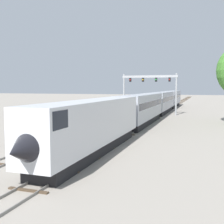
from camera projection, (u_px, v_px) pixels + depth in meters
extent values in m
plane|color=gray|center=(52.00, 162.00, 22.25)|extent=(400.00, 400.00, 0.00)
cube|color=slate|center=(167.00, 108.00, 78.46)|extent=(0.07, 200.00, 0.16)
cube|color=slate|center=(173.00, 108.00, 78.00)|extent=(0.07, 200.00, 0.16)
cube|color=#473828|center=(28.00, 190.00, 15.95)|extent=(2.60, 0.24, 0.10)
cube|color=#473828|center=(62.00, 171.00, 19.72)|extent=(2.60, 0.24, 0.10)
cube|color=#473828|center=(85.00, 157.00, 23.50)|extent=(2.60, 0.24, 0.10)
cube|color=#473828|center=(102.00, 147.00, 27.27)|extent=(2.60, 0.24, 0.10)
cube|color=#473828|center=(115.00, 140.00, 31.05)|extent=(2.60, 0.24, 0.10)
cube|color=#473828|center=(125.00, 134.00, 34.82)|extent=(2.60, 0.24, 0.10)
cube|color=#473828|center=(133.00, 130.00, 38.60)|extent=(2.60, 0.24, 0.10)
cube|color=#473828|center=(139.00, 126.00, 42.37)|extent=(2.60, 0.24, 0.10)
cube|color=#473828|center=(145.00, 123.00, 46.14)|extent=(2.60, 0.24, 0.10)
cube|color=#473828|center=(149.00, 120.00, 49.92)|extent=(2.60, 0.24, 0.10)
cube|color=#473828|center=(153.00, 118.00, 53.69)|extent=(2.60, 0.24, 0.10)
cube|color=#473828|center=(157.00, 116.00, 57.47)|extent=(2.60, 0.24, 0.10)
cube|color=#473828|center=(160.00, 114.00, 61.24)|extent=(2.60, 0.24, 0.10)
cube|color=#473828|center=(163.00, 112.00, 65.02)|extent=(2.60, 0.24, 0.10)
cube|color=#473828|center=(165.00, 111.00, 68.79)|extent=(2.60, 0.24, 0.10)
cube|color=#473828|center=(167.00, 110.00, 72.57)|extent=(2.60, 0.24, 0.10)
cube|color=#473828|center=(169.00, 109.00, 76.34)|extent=(2.60, 0.24, 0.10)
cube|color=#473828|center=(171.00, 108.00, 80.12)|extent=(2.60, 0.24, 0.10)
cube|color=#473828|center=(172.00, 107.00, 83.89)|extent=(2.60, 0.24, 0.10)
cube|color=#473828|center=(174.00, 106.00, 87.67)|extent=(2.60, 0.24, 0.10)
cube|color=#473828|center=(175.00, 105.00, 91.44)|extent=(2.60, 0.24, 0.10)
cube|color=#473828|center=(176.00, 104.00, 95.22)|extent=(2.60, 0.24, 0.10)
cube|color=#473828|center=(178.00, 104.00, 98.99)|extent=(2.60, 0.24, 0.10)
cube|color=#473828|center=(179.00, 103.00, 102.77)|extent=(2.60, 0.24, 0.10)
cube|color=#473828|center=(180.00, 102.00, 106.54)|extent=(2.60, 0.24, 0.10)
cube|color=#473828|center=(181.00, 102.00, 110.31)|extent=(2.60, 0.24, 0.10)
cube|color=#473828|center=(181.00, 101.00, 114.09)|extent=(2.60, 0.24, 0.10)
cube|color=#473828|center=(182.00, 101.00, 117.86)|extent=(2.60, 0.24, 0.10)
cube|color=#473828|center=(183.00, 101.00, 121.64)|extent=(2.60, 0.24, 0.10)
cube|color=#473828|center=(184.00, 100.00, 125.41)|extent=(2.60, 0.24, 0.10)
cube|color=#473828|center=(184.00, 100.00, 129.19)|extent=(2.60, 0.24, 0.10)
cube|color=#473828|center=(185.00, 99.00, 132.96)|extent=(2.60, 0.24, 0.10)
cube|color=#473828|center=(185.00, 99.00, 136.74)|extent=(2.60, 0.24, 0.10)
cube|color=#473828|center=(186.00, 99.00, 140.51)|extent=(2.60, 0.24, 0.10)
cube|color=#473828|center=(187.00, 98.00, 144.29)|extent=(2.60, 0.24, 0.10)
cube|color=#473828|center=(187.00, 98.00, 148.06)|extent=(2.60, 0.24, 0.10)
cube|color=#473828|center=(188.00, 98.00, 151.84)|extent=(2.60, 0.24, 0.10)
cube|color=#473828|center=(188.00, 98.00, 155.61)|extent=(2.60, 0.24, 0.10)
cube|color=#473828|center=(188.00, 97.00, 159.39)|extent=(2.60, 0.24, 0.10)
cube|color=#473828|center=(189.00, 97.00, 163.16)|extent=(2.60, 0.24, 0.10)
cube|color=#473828|center=(189.00, 97.00, 166.94)|extent=(2.60, 0.24, 0.10)
cube|color=#473828|center=(190.00, 97.00, 170.71)|extent=(2.60, 0.24, 0.10)
cube|color=slate|center=(130.00, 114.00, 61.33)|extent=(0.07, 160.00, 0.16)
cube|color=slate|center=(137.00, 114.00, 60.88)|extent=(0.07, 160.00, 0.16)
cube|color=#473828|center=(30.00, 152.00, 25.25)|extent=(2.60, 0.24, 0.10)
cube|color=#473828|center=(53.00, 144.00, 29.02)|extent=(2.60, 0.24, 0.10)
cube|color=#473828|center=(70.00, 137.00, 32.80)|extent=(2.60, 0.24, 0.10)
cube|color=#473828|center=(84.00, 132.00, 36.57)|extent=(2.60, 0.24, 0.10)
cube|color=#473828|center=(96.00, 128.00, 40.35)|extent=(2.60, 0.24, 0.10)
cube|color=#473828|center=(105.00, 124.00, 44.12)|extent=(2.60, 0.24, 0.10)
cube|color=#473828|center=(113.00, 121.00, 47.90)|extent=(2.60, 0.24, 0.10)
cube|color=#473828|center=(120.00, 119.00, 51.67)|extent=(2.60, 0.24, 0.10)
cube|color=#473828|center=(126.00, 117.00, 55.45)|extent=(2.60, 0.24, 0.10)
cube|color=#473828|center=(131.00, 115.00, 59.22)|extent=(2.60, 0.24, 0.10)
cube|color=#473828|center=(136.00, 113.00, 63.00)|extent=(2.60, 0.24, 0.10)
cube|color=#473828|center=(140.00, 112.00, 66.77)|extent=(2.60, 0.24, 0.10)
cube|color=#473828|center=(143.00, 110.00, 70.54)|extent=(2.60, 0.24, 0.10)
cube|color=#473828|center=(146.00, 109.00, 74.32)|extent=(2.60, 0.24, 0.10)
cube|color=#473828|center=(149.00, 108.00, 78.09)|extent=(2.60, 0.24, 0.10)
cube|color=#473828|center=(152.00, 107.00, 81.87)|extent=(2.60, 0.24, 0.10)
cube|color=#473828|center=(154.00, 106.00, 85.64)|extent=(2.60, 0.24, 0.10)
cube|color=#473828|center=(156.00, 105.00, 89.42)|extent=(2.60, 0.24, 0.10)
cube|color=#473828|center=(158.00, 105.00, 93.19)|extent=(2.60, 0.24, 0.10)
cube|color=#473828|center=(160.00, 104.00, 96.97)|extent=(2.60, 0.24, 0.10)
cube|color=#473828|center=(162.00, 103.00, 100.74)|extent=(2.60, 0.24, 0.10)
cube|color=#473828|center=(164.00, 103.00, 104.52)|extent=(2.60, 0.24, 0.10)
cube|color=#473828|center=(165.00, 102.00, 108.29)|extent=(2.60, 0.24, 0.10)
cube|color=#473828|center=(167.00, 102.00, 112.07)|extent=(2.60, 0.24, 0.10)
cube|color=#473828|center=(168.00, 101.00, 115.84)|extent=(2.60, 0.24, 0.10)
cube|color=#473828|center=(169.00, 101.00, 119.62)|extent=(2.60, 0.24, 0.10)
cube|color=#473828|center=(170.00, 100.00, 123.39)|extent=(2.60, 0.24, 0.10)
cube|color=#473828|center=(171.00, 100.00, 127.17)|extent=(2.60, 0.24, 0.10)
cube|color=#473828|center=(172.00, 100.00, 130.94)|extent=(2.60, 0.24, 0.10)
cube|color=#473828|center=(173.00, 99.00, 134.71)|extent=(2.60, 0.24, 0.10)
cube|color=silver|center=(94.00, 121.00, 24.99)|extent=(3.00, 19.71, 3.80)
cone|color=black|center=(25.00, 149.00, 15.54)|extent=(2.88, 2.60, 2.88)
cube|color=black|center=(38.00, 119.00, 16.72)|extent=(3.04, 1.80, 1.10)
cube|color=black|center=(94.00, 147.00, 25.21)|extent=(2.52, 17.74, 1.00)
cube|color=#9EA3AD|center=(143.00, 106.00, 44.53)|extent=(3.00, 19.71, 3.80)
cube|color=black|center=(143.00, 104.00, 44.49)|extent=(3.04, 18.13, 0.90)
cube|color=black|center=(143.00, 121.00, 44.75)|extent=(2.52, 17.74, 1.00)
cube|color=#9EA3AD|center=(162.00, 100.00, 64.07)|extent=(3.00, 19.71, 3.80)
cube|color=black|center=(162.00, 99.00, 64.03)|extent=(3.04, 18.13, 0.90)
cube|color=black|center=(162.00, 111.00, 64.29)|extent=(2.52, 17.74, 1.00)
cube|color=#9EA3AD|center=(173.00, 97.00, 83.61)|extent=(3.00, 19.71, 3.80)
cube|color=black|center=(173.00, 96.00, 83.57)|extent=(3.04, 18.13, 0.90)
cube|color=black|center=(172.00, 105.00, 83.83)|extent=(2.52, 17.74, 1.00)
cylinder|color=#999BA0|center=(124.00, 94.00, 62.62)|extent=(0.36, 0.36, 8.83)
cylinder|color=#999BA0|center=(176.00, 94.00, 58.96)|extent=(0.36, 0.36, 8.83)
cube|color=#999BA0|center=(149.00, 76.00, 60.45)|extent=(12.10, 0.36, 0.50)
cube|color=black|center=(130.00, 80.00, 61.93)|extent=(0.44, 0.32, 0.90)
sphere|color=red|center=(130.00, 80.00, 61.75)|extent=(0.28, 0.28, 0.28)
cube|color=black|center=(143.00, 80.00, 61.01)|extent=(0.44, 0.32, 0.90)
sphere|color=yellow|center=(143.00, 80.00, 60.84)|extent=(0.28, 0.28, 0.28)
cube|color=black|center=(156.00, 80.00, 60.10)|extent=(0.44, 0.32, 0.90)
sphere|color=green|center=(156.00, 80.00, 59.92)|extent=(0.28, 0.28, 0.28)
cube|color=black|center=(170.00, 80.00, 59.18)|extent=(0.44, 0.32, 0.90)
sphere|color=red|center=(169.00, 80.00, 59.00)|extent=(0.28, 0.28, 0.28)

